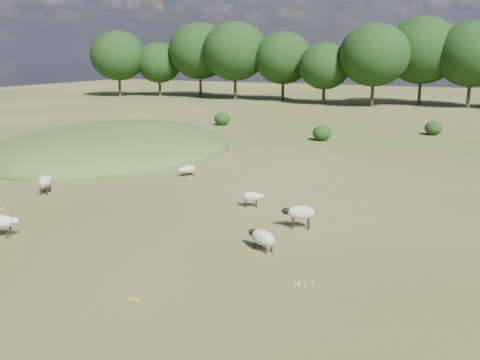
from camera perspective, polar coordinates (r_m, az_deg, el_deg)
name	(u,v)px	position (r m, az deg, el deg)	size (l,w,h in m)	color
ground	(306,146)	(41.26, 7.10, 3.59)	(160.00, 160.00, 0.00)	#385019
mound	(114,151)	(40.00, -13.29, 3.02)	(16.00, 20.00, 4.00)	#33561E
treeline	(386,56)	(75.32, 15.31, 12.66)	(96.28, 14.66, 11.70)	black
shrubs	(317,126)	(48.29, 8.19, 5.73)	(21.02, 8.64, 1.27)	black
sheep_0	(262,237)	(19.42, 2.40, -6.15)	(1.36, 1.01, 0.76)	#C0B59F
sheep_1	(188,169)	(31.08, -5.62, 1.17)	(0.83, 1.18, 0.66)	#C0B59F
sheep_2	(300,213)	(21.82, 6.41, -3.47)	(1.39, 0.92, 0.96)	#C0B59F
sheep_3	(252,196)	(24.70, 1.26, -1.76)	(1.05, 0.74, 0.73)	#C0B59F
sheep_5	(1,222)	(22.65, -24.12, -4.08)	(1.29, 0.91, 0.90)	#C0B59F
sheep_6	(45,181)	(28.76, -20.05, -0.10)	(1.00, 1.34, 0.94)	#C0B59F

